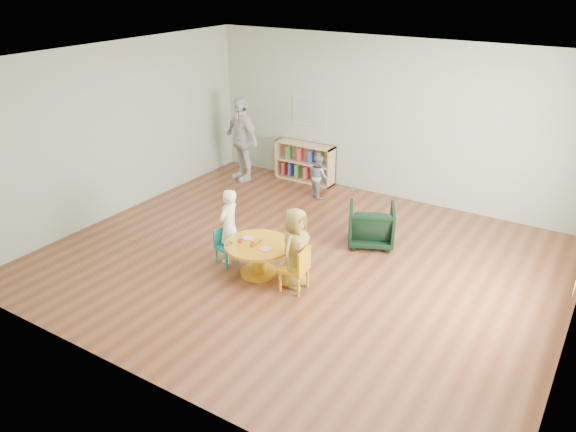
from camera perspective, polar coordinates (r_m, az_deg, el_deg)
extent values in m
plane|color=brown|center=(8.07, 1.22, -4.57)|extent=(7.00, 7.00, 0.00)
cube|color=white|center=(7.15, 1.42, 15.08)|extent=(7.00, 6.00, 0.10)
cube|color=#9DAD94|center=(10.08, 10.26, 9.60)|extent=(7.00, 0.10, 2.80)
cube|color=#9DAD94|center=(5.36, -15.48, -4.45)|extent=(7.00, 0.10, 2.80)
cube|color=#9DAD94|center=(9.68, -16.94, 8.33)|extent=(0.10, 6.00, 2.80)
cylinder|color=orange|center=(7.67, -3.02, -4.48)|extent=(0.16, 0.16, 0.42)
cylinder|color=orange|center=(7.76, -2.99, -5.70)|extent=(0.51, 0.51, 0.04)
cylinder|color=orange|center=(7.56, -3.06, -2.97)|extent=(0.91, 0.91, 0.04)
cylinder|color=pink|center=(7.69, -4.09, -2.26)|extent=(0.15, 0.15, 0.02)
cylinder|color=pink|center=(7.40, -2.26, -3.37)|extent=(0.17, 0.17, 0.02)
cylinder|color=orange|center=(7.54, -3.28, -2.70)|extent=(0.07, 0.13, 0.04)
cylinder|color=#147436|center=(7.49, -3.76, -2.91)|extent=(0.03, 0.05, 0.02)
cylinder|color=#147436|center=(7.59, -2.81, -2.49)|extent=(0.03, 0.05, 0.02)
cube|color=red|center=(7.60, -4.92, -2.63)|extent=(0.06, 0.06, 0.02)
cube|color=orange|center=(7.49, -3.64, -3.02)|extent=(0.05, 0.06, 0.02)
cube|color=blue|center=(7.66, -4.88, -2.39)|extent=(0.07, 0.07, 0.02)
cube|color=#147436|center=(7.59, -5.87, -2.70)|extent=(0.06, 0.06, 0.02)
cube|color=red|center=(7.57, -3.50, -2.67)|extent=(0.06, 0.05, 0.02)
cube|color=orange|center=(7.55, -6.11, -2.88)|extent=(0.05, 0.06, 0.02)
cube|color=#18847F|center=(7.93, -6.19, -3.13)|extent=(0.33, 0.33, 0.04)
cube|color=#18847F|center=(7.95, -6.79, -1.96)|extent=(0.09, 0.28, 0.24)
cylinder|color=#18847F|center=(8.14, -6.05, -3.49)|extent=(0.03, 0.03, 0.24)
cylinder|color=#18847F|center=(8.01, -7.26, -4.01)|extent=(0.03, 0.03, 0.24)
cylinder|color=#18847F|center=(7.98, -5.01, -4.02)|extent=(0.03, 0.03, 0.24)
cylinder|color=#18847F|center=(7.86, -6.24, -4.56)|extent=(0.03, 0.03, 0.24)
cube|color=orange|center=(7.25, 0.61, -5.35)|extent=(0.35, 0.35, 0.04)
cube|color=orange|center=(7.12, 1.63, -4.47)|extent=(0.06, 0.33, 0.29)
cylinder|color=orange|center=(7.19, 1.05, -7.20)|extent=(0.04, 0.04, 0.29)
cylinder|color=orange|center=(7.39, 1.99, -6.25)|extent=(0.04, 0.04, 0.29)
cylinder|color=orange|center=(7.29, -0.81, -6.69)|extent=(0.04, 0.04, 0.29)
cylinder|color=orange|center=(7.49, 0.17, -5.77)|extent=(0.04, 0.04, 0.29)
cube|color=tan|center=(11.19, -0.88, 5.99)|extent=(0.03, 0.30, 0.75)
cube|color=tan|center=(10.63, 4.44, 4.91)|extent=(0.03, 0.30, 0.75)
cube|color=tan|center=(11.02, 1.69, 3.70)|extent=(1.20, 0.30, 0.03)
cube|color=tan|center=(10.79, 1.74, 7.28)|extent=(1.20, 0.30, 0.03)
cube|color=tan|center=(10.90, 1.71, 5.47)|extent=(1.14, 0.28, 0.03)
cube|color=tan|center=(11.01, 2.09, 5.67)|extent=(1.20, 0.02, 0.75)
cube|color=#D73944|center=(11.17, -0.35, 4.90)|extent=(0.04, 0.18, 0.26)
cube|color=#3253AF|center=(11.09, 0.31, 4.76)|extent=(0.04, 0.18, 0.26)
cube|color=#519846|center=(11.02, 0.97, 4.62)|extent=(0.04, 0.18, 0.26)
cube|color=#D73944|center=(10.92, 1.87, 4.43)|extent=(0.04, 0.18, 0.26)
cube|color=#3253AF|center=(10.83, 2.79, 4.24)|extent=(0.04, 0.18, 0.26)
cube|color=#519846|center=(11.01, 0.09, 6.50)|extent=(0.04, 0.18, 0.26)
cube|color=#D73944|center=(10.88, 1.21, 6.28)|extent=(0.04, 0.18, 0.26)
cube|color=#3253AF|center=(10.76, 2.36, 6.06)|extent=(0.04, 0.18, 0.26)
cube|color=#519846|center=(10.67, 3.29, 5.87)|extent=(0.04, 0.18, 0.26)
cube|color=silver|center=(10.75, 2.21, 10.62)|extent=(0.74, 0.01, 0.54)
cube|color=#FF4735|center=(10.75, 2.19, 10.61)|extent=(0.70, 0.00, 0.50)
imported|color=black|center=(8.50, 8.45, -0.91)|extent=(0.89, 0.90, 0.62)
imported|color=white|center=(7.89, -6.04, -1.02)|extent=(0.28, 0.41, 1.08)
imported|color=yellow|center=(7.24, 0.74, -3.27)|extent=(0.35, 0.54, 1.09)
imported|color=#1C2846|center=(10.13, 3.11, 4.05)|extent=(0.48, 0.46, 0.79)
imported|color=silver|center=(10.90, -4.73, 7.80)|extent=(1.03, 0.68, 1.62)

